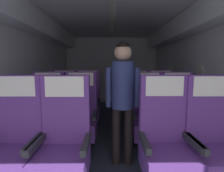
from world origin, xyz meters
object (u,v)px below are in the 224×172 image
Objects in this scene: seat_a_left_window at (14,146)px; seat_a_right_window at (166,145)px; seat_a_right_aisle at (214,146)px; seat_c_right_window at (137,104)px; seat_b_left_aisle at (81,118)px; seat_b_right_aisle at (178,118)px; seat_c_left_window at (64,104)px; seat_c_right_aisle at (160,104)px; seat_b_right_window at (147,118)px; flight_attendant at (123,91)px; seat_a_left_aisle at (64,147)px; seat_b_left_window at (47,118)px; seat_c_left_aisle at (88,104)px.

seat_a_right_window is (1.48, 0.01, 0.00)m from seat_a_left_window.
seat_a_right_aisle is 1.00× the size of seat_c_right_window.
seat_b_right_aisle is at bearing -0.56° from seat_b_left_aisle.
seat_a_right_aisle is at bearing -43.30° from seat_c_left_window.
seat_b_right_aisle is at bearing -90.17° from seat_c_right_aisle.
seat_b_right_window is at bearing -117.34° from seat_c_right_aisle.
seat_a_right_aisle is at bearing 133.02° from flight_attendant.
seat_a_right_aisle and seat_a_right_window have the same top height.
seat_c_right_window is (1.00, 1.84, 0.00)m from seat_a_left_aisle.
seat_b_right_window is (-0.46, 0.01, 0.00)m from seat_b_right_aisle.
seat_b_left_window is at bearing -90.51° from seat_c_left_window.
seat_a_left_aisle is at bearing -128.75° from seat_c_right_aisle.
seat_a_right_aisle is (1.47, 0.01, 0.00)m from seat_a_left_aisle.
seat_b_left_aisle is at bearing 137.65° from seat_a_right_window.
seat_a_left_window and seat_c_left_aisle have the same top height.
seat_c_left_aisle is (0.48, 0.91, 0.00)m from seat_b_left_window.
seat_b_left_aisle and seat_c_right_window have the same top height.
seat_a_left_window is 0.75× the size of flight_attendant.
seat_a_left_aisle and seat_c_left_window have the same top height.
seat_a_left_window is 1.95m from seat_a_right_aisle.
seat_a_right_window is 1.87m from seat_c_right_aisle.
seat_b_right_aisle is 1.00× the size of seat_c_left_window.
seat_c_left_window is at bearing -63.96° from flight_attendant.
seat_b_left_window is 0.49m from seat_b_left_aisle.
seat_a_right_window is 0.75× the size of flight_attendant.
seat_c_left_aisle is at bearing -178.75° from seat_c_right_window.
seat_c_left_window is 1.48m from seat_c_right_window.
seat_c_right_aisle is at bearing 89.83° from seat_b_right_aisle.
seat_c_right_window is at bearing 104.14° from seat_a_right_aisle.
seat_b_left_window is 1.24m from flight_attendant.
seat_a_left_window is at bearing -129.28° from seat_c_right_window.
seat_b_left_window is 0.92m from seat_c_left_window.
seat_a_left_window is 1.00× the size of seat_c_right_aisle.
seat_a_left_aisle is 0.93m from seat_b_left_aisle.
seat_b_left_aisle is at bearing -89.51° from seat_c_left_aisle.
seat_c_left_window is (-0.48, 0.90, 0.00)m from seat_b_left_aisle.
seat_a_right_window is (-0.47, 0.02, 0.00)m from seat_a_right_aisle.
seat_b_right_aisle is (1.46, -0.01, 0.00)m from seat_b_left_aisle.
seat_c_right_window is (-0.46, 1.84, 0.00)m from seat_a_right_aisle.
seat_c_left_window is at bearing 89.49° from seat_b_left_window.
seat_c_right_aisle is 0.75× the size of flight_attendant.
seat_b_right_window is at bearing 116.36° from seat_a_right_aisle.
seat_c_left_aisle and seat_c_right_aisle have the same top height.
seat_a_right_aisle is at bearing -24.99° from seat_b_left_window.
seat_b_right_aisle is at bearing 32.05° from seat_a_left_aisle.
seat_c_right_window is at bearing 42.37° from seat_b_left_aisle.
seat_a_left_aisle is 1.73m from seat_b_right_aisle.
seat_a_left_aisle is at bearing -179.79° from seat_a_right_aisle.
seat_c_right_window is 1.43m from flight_attendant.
seat_c_left_window is at bearing 129.21° from seat_a_right_window.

